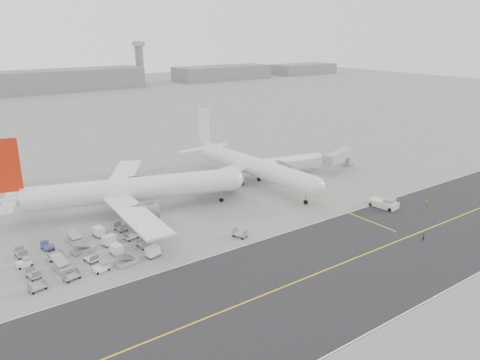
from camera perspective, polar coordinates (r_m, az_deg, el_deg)
ground at (r=91.06m, az=-0.81°, el=-7.69°), size 700.00×700.00×0.00m
taxiway at (r=81.74m, az=9.53°, el=-11.11°), size 220.00×59.00×0.03m
horizon_buildings at (r=338.69m, az=-22.62°, el=9.85°), size 520.00×28.00×28.00m
control_tower at (r=364.22m, az=-12.14°, el=13.85°), size 7.00×7.00×31.25m
airliner_a at (r=106.63m, az=-13.55°, el=-1.17°), size 52.68×51.63×18.74m
airliner_b at (r=123.81m, az=1.37°, el=1.79°), size 49.74×50.39×17.37m
pushback_tug at (r=113.14m, az=17.16°, el=-2.74°), size 3.92×8.58×2.42m
jet_bridge at (r=138.80m, az=11.96°, el=2.79°), size 15.67×7.49×5.89m
gse_cluster at (r=90.41m, az=-18.21°, el=-8.85°), size 30.23×25.39×2.04m
stray_dolly at (r=93.55m, az=-0.01°, el=-6.96°), size 2.55×3.18×1.70m
ground_crew_a at (r=98.13m, az=21.46°, el=-6.55°), size 0.63×0.47×1.56m
ground_crew_b at (r=118.13m, az=21.73°, el=-2.46°), size 0.84×0.67×1.64m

